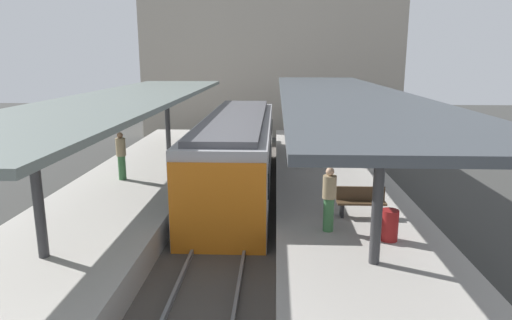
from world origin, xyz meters
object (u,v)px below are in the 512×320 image
platform_bench (361,201)px  litter_bin (389,225)px  platform_sign (334,127)px  commuter_train (237,154)px  passenger_near_bench (121,155)px  passenger_mid_platform (329,198)px

platform_bench → litter_bin: (0.40, -1.77, -0.06)m
platform_bench → litter_bin: bearing=-77.4°
platform_sign → litter_bin: bearing=-87.1°
commuter_train → passenger_near_bench: bearing=-161.4°
commuter_train → platform_bench: commuter_train is taller
commuter_train → litter_bin: 8.21m
platform_bench → passenger_mid_platform: 1.66m
passenger_near_bench → passenger_mid_platform: size_ratio=1.04×
litter_bin → passenger_near_bench: 10.26m
commuter_train → passenger_near_bench: (-4.22, -1.41, 0.22)m
litter_bin → passenger_mid_platform: passenger_mid_platform is taller
platform_sign → litter_bin: 8.37m
platform_bench → passenger_mid_platform: bearing=-131.7°
commuter_train → platform_sign: (4.02, 1.38, 0.90)m
platform_bench → passenger_mid_platform: (-1.07, -1.20, 0.44)m
commuter_train → platform_bench: bearing=-51.7°
commuter_train → passenger_mid_platform: bearing=-64.7°
platform_sign → passenger_near_bench: platform_sign is taller
commuter_train → platform_sign: 4.34m
litter_bin → passenger_mid_platform: size_ratio=0.46×
platform_sign → litter_bin: (0.42, -8.27, -1.22)m
litter_bin → passenger_near_bench: passenger_near_bench is taller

